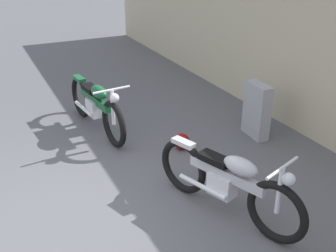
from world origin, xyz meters
TOP-DOWN VIEW (x-y plane):
  - ground_plane at (0.00, 0.00)m, footprint 40.00×40.00m
  - stone_marker at (-0.97, 3.33)m, footprint 0.54×0.23m
  - helmet at (-1.08, 2.02)m, footprint 0.26×0.26m
  - motorcycle_green at (-2.31, 1.04)m, footprint 2.14×0.60m
  - motorcycle_silver at (0.60, 1.72)m, footprint 1.99×0.89m

SIDE VIEW (x-z plane):
  - ground_plane at x=0.00m, z-range 0.00..0.00m
  - helmet at x=-1.08m, z-range 0.00..0.26m
  - motorcycle_silver at x=0.60m, z-range -0.02..0.91m
  - stone_marker at x=-0.97m, z-range 0.00..0.90m
  - motorcycle_green at x=-2.31m, z-range -0.02..0.94m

